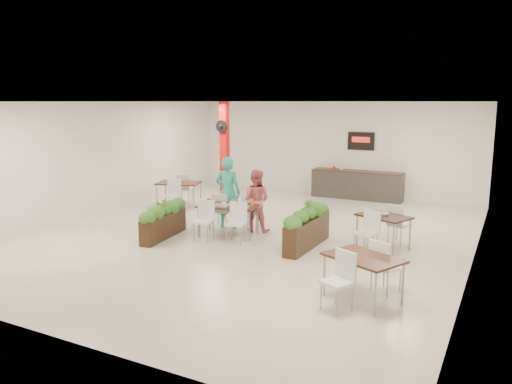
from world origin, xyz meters
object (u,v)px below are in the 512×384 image
planter_right (307,225)px  side_table_c (363,264)px  diner_woman (256,201)px  planter_left (163,217)px  main_table (228,210)px  diner_man (228,192)px  service_counter (357,184)px  red_column (224,149)px  side_table_a (179,186)px  side_table_b (384,221)px

planter_right → side_table_c: bearing=-51.4°
diner_woman → planter_left: 2.29m
main_table → diner_man: diner_man is taller
diner_man → side_table_c: 5.41m
diner_woman → planter_left: diner_woman is taller
service_counter → diner_woman: (-1.03, -5.30, 0.29)m
red_column → planter_right: (4.64, -4.16, -1.14)m
side_table_a → side_table_b: size_ratio=1.01×
main_table → planter_left: 1.55m
planter_right → side_table_c: size_ratio=1.24×
planter_left → side_table_b: 5.08m
diner_woman → planter_left: size_ratio=0.85×
main_table → diner_man: 0.81m
diner_man → planter_right: (2.48, -0.73, -0.41)m
service_counter → planter_right: 6.06m
planter_left → side_table_b: (4.84, 1.52, 0.12)m
red_column → planter_right: bearing=-41.9°
planter_right → service_counter: bearing=96.1°
side_table_a → diner_man: bearing=-47.7°
side_table_a → main_table: bearing=-53.2°
main_table → side_table_a: (-3.09, 2.24, 0.00)m
red_column → side_table_c: size_ratio=1.94×
main_table → planter_right: 2.09m
planter_left → side_table_c: (5.25, -1.58, 0.12)m
side_table_a → planter_right: bearing=-41.4°
red_column → diner_man: (2.16, -3.43, -0.73)m
service_counter → main_table: service_counter is taller
red_column → side_table_c: red_column is taller
service_counter → side_table_c: (2.56, -8.44, 0.13)m
main_table → side_table_c: (4.01, -2.48, -0.01)m
red_column → planter_left: (1.31, -5.00, -1.14)m
planter_left → planter_right: 3.43m
red_column → planter_right: red_column is taller
service_counter → planter_left: 7.37m
planter_right → side_table_a: (-5.18, 2.32, 0.13)m
diner_man → diner_woman: (0.80, -0.00, -0.14)m
side_table_b → side_table_a: bearing=-171.1°
main_table → planter_right: planter_right is taller
diner_woman → planter_right: size_ratio=0.76×
planter_left → red_column: bearing=104.7°
red_column → side_table_a: (-0.54, -1.85, -1.01)m
diner_man → diner_woman: bearing=169.6°
side_table_a → side_table_c: size_ratio=1.02×
side_table_b → side_table_c: same height
side_table_a → side_table_b: 6.89m
planter_right → diner_man: bearing=163.6°
diner_man → side_table_a: (-2.70, 1.59, -0.28)m
side_table_c → main_table: bearing=173.1°
planter_left → side_table_c: bearing=-16.7°
planter_right → red_column: bearing=138.1°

